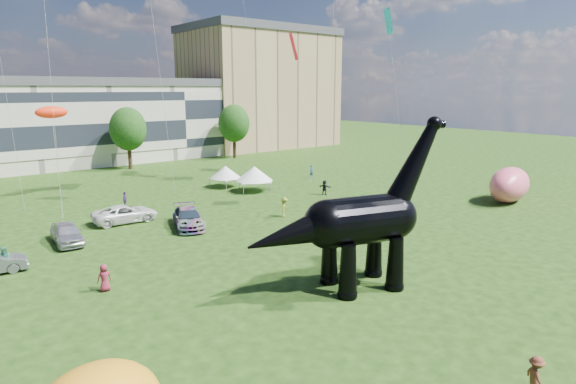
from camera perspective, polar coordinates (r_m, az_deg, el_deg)
ground at (r=26.15m, az=9.10°, el=-14.11°), size 220.00×220.00×0.00m
apartment_block at (r=99.00m, az=-3.34°, el=11.87°), size 28.00×18.00×22.00m
tree_mid_right at (r=73.32m, az=-18.47°, el=7.49°), size 5.20×5.20×9.44m
tree_far_right at (r=81.38m, az=-6.43°, el=8.44°), size 5.20×5.20×9.44m
dinosaur_sculpture at (r=27.97m, az=7.91°, el=-3.76°), size 12.53×5.40×10.30m
car_silver at (r=40.12m, az=-24.76°, el=-4.45°), size 2.28×4.87×1.61m
car_white at (r=44.49m, az=-18.73°, el=-2.46°), size 5.63×2.82×1.53m
car_dark at (r=41.48m, az=-11.73°, el=-3.04°), size 4.02×5.99×1.61m
gazebo_near at (r=54.68m, az=-4.01°, el=2.18°), size 5.50×5.50×2.90m
gazebo_far at (r=57.52m, az=-7.42°, el=2.35°), size 4.46×4.46×2.54m
inflatable_pink at (r=54.67m, az=24.76°, el=0.81°), size 7.80×5.16×3.58m
visitors at (r=37.42m, az=-12.46°, el=-4.66°), size 52.39×40.57×1.85m
kites at (r=46.18m, az=-25.40°, el=17.57°), size 51.70×46.96×27.87m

